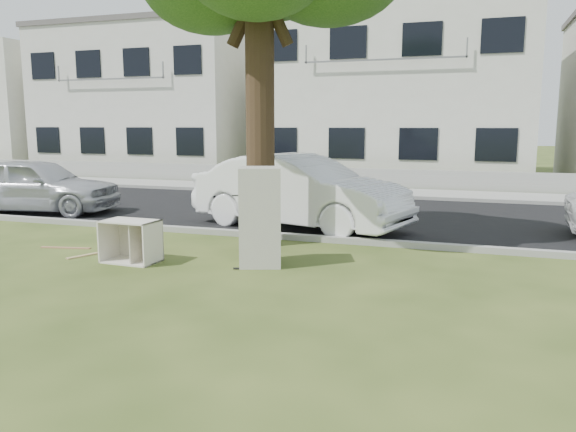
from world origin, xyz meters
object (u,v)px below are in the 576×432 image
(cabinet, at_px, (131,241))
(car_left, at_px, (36,185))
(car_center, at_px, (299,192))
(fridge, at_px, (260,217))

(cabinet, xyz_separation_m, car_left, (-5.53, 3.89, 0.37))
(cabinet, distance_m, car_left, 6.77)
(car_left, bearing_deg, car_center, -99.33)
(car_left, bearing_deg, cabinet, -135.19)
(fridge, height_order, cabinet, fridge)
(fridge, distance_m, car_center, 3.51)
(car_center, xyz_separation_m, car_left, (-7.27, -0.10, -0.09))
(cabinet, height_order, car_left, car_left)
(fridge, xyz_separation_m, cabinet, (-2.17, -0.50, -0.45))
(fridge, relative_size, car_center, 0.32)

